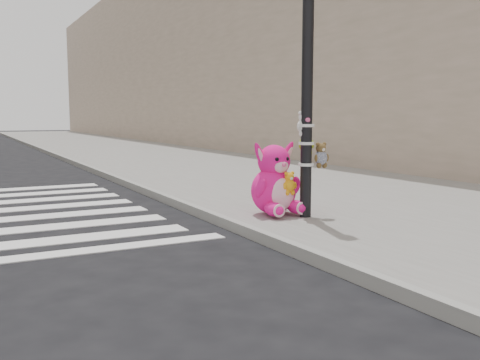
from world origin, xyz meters
TOP-DOWN VIEW (x-y plane):
  - ground at (0.00, 0.00)m, footprint 120.00×120.00m
  - sidewalk_near at (5.00, 10.00)m, footprint 7.00×80.00m
  - curb_edge at (1.55, 10.00)m, footprint 0.12×80.00m
  - bld_near at (10.50, 20.00)m, footprint 5.00×60.00m
  - signal_pole at (2.62, 1.82)m, footprint 0.66×0.49m
  - pink_bunny at (2.31, 2.17)m, footprint 0.77×0.81m
  - red_teddy at (2.58, 2.40)m, footprint 0.17×0.14m

SIDE VIEW (x-z plane):
  - ground at x=0.00m, z-range 0.00..0.00m
  - sidewalk_near at x=5.00m, z-range 0.00..0.14m
  - curb_edge at x=1.55m, z-range -0.01..0.15m
  - red_teddy at x=2.58m, z-range 0.14..0.37m
  - pink_bunny at x=2.31m, z-range 0.04..1.12m
  - signal_pole at x=2.62m, z-range -0.18..3.82m
  - bld_near at x=10.50m, z-range 0.00..10.00m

